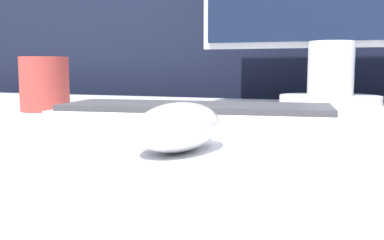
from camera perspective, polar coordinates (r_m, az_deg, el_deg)
name	(u,v)px	position (r m, az deg, el deg)	size (l,w,h in m)	color
partition_panel	(275,111)	(1.18, 10.54, 1.13)	(5.00, 0.03, 1.43)	black
computer_mouse_near	(179,127)	(0.40, -1.68, -0.86)	(0.08, 0.12, 0.04)	silver
keyboard	(195,113)	(0.62, 0.44, 0.91)	(0.40, 0.19, 0.02)	silver
mug	(45,84)	(0.80, -18.22, 4.37)	(0.08, 0.08, 0.09)	#A33833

